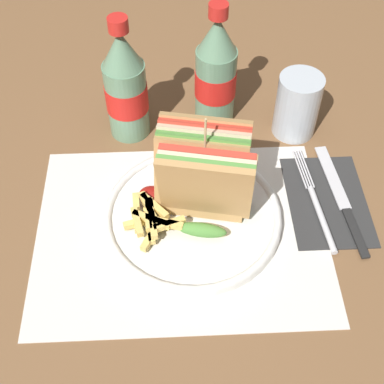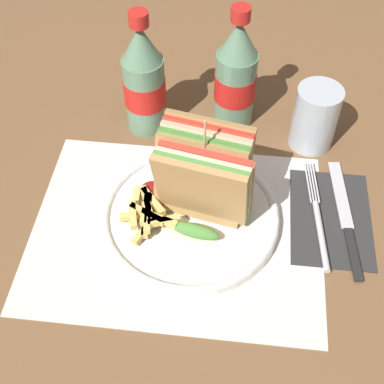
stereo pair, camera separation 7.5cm
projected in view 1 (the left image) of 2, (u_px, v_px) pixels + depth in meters
The scene contains 12 objects.
ground_plane at pixel (188, 211), 0.78m from camera, with size 4.00×4.00×0.00m, color brown.
placemat at pixel (181, 231), 0.76m from camera, with size 0.41×0.32×0.00m.
plate_main at pixel (193, 216), 0.76m from camera, with size 0.25×0.25×0.02m.
club_sandwich at pixel (204, 177), 0.72m from camera, with size 0.14×0.13×0.17m.
fries_pile at pixel (150, 219), 0.74m from camera, with size 0.09×0.10×0.02m.
ketchup_blob at pixel (151, 194), 0.77m from camera, with size 0.03×0.03×0.01m.
napkin at pixel (327, 200), 0.79m from camera, with size 0.12×0.17×0.00m.
fork at pixel (318, 208), 0.78m from camera, with size 0.03×0.20×0.01m.
knife at pixel (342, 199), 0.79m from camera, with size 0.04×0.21×0.00m.
coke_bottle_near at pixel (126, 87), 0.82m from camera, with size 0.07×0.07×0.21m.
coke_bottle_far at pixel (216, 73), 0.84m from camera, with size 0.07×0.07×0.21m.
glass_near at pixel (297, 105), 0.85m from camera, with size 0.07×0.07×0.11m.
Camera 1 is at (-0.02, -0.48, 0.62)m, focal length 50.00 mm.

